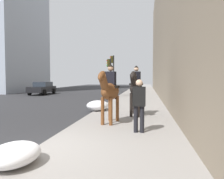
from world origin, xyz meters
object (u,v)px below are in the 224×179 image
object	(u,v)px
pedestrian_greeting	(139,102)
traffic_light_far_curb	(113,69)
car_near_lane	(42,88)
mounted_horse_near	(110,90)
traffic_light_near_curb	(110,72)
mounted_horse_far	(136,87)

from	to	relation	value
pedestrian_greeting	traffic_light_far_curb	bearing A→B (deg)	13.88
car_near_lane	traffic_light_far_curb	bearing A→B (deg)	73.89
mounted_horse_near	pedestrian_greeting	world-z (taller)	mounted_horse_near
traffic_light_near_curb	car_near_lane	bearing A→B (deg)	64.71
mounted_horse_near	traffic_light_near_curb	xyz separation A→B (m)	(11.73, 1.92, 1.06)
mounted_horse_near	traffic_light_far_curb	size ratio (longest dim) A/B	0.56
mounted_horse_far	traffic_light_near_curb	world-z (taller)	traffic_light_near_curb
traffic_light_near_curb	traffic_light_far_curb	distance (m)	2.01
mounted_horse_far	pedestrian_greeting	world-z (taller)	mounted_horse_far
mounted_horse_far	car_near_lane	bearing A→B (deg)	-135.74
mounted_horse_near	pedestrian_greeting	xyz separation A→B (m)	(-1.33, -1.17, -0.29)
mounted_horse_far	pedestrian_greeting	distance (m)	3.30
car_near_lane	mounted_horse_far	bearing A→B (deg)	36.53
traffic_light_far_curb	mounted_horse_far	bearing A→B (deg)	-166.43
traffic_light_near_curb	traffic_light_far_curb	xyz separation A→B (m)	(1.99, 0.01, 0.30)
mounted_horse_near	car_near_lane	world-z (taller)	mounted_horse_near
pedestrian_greeting	car_near_lane	size ratio (longest dim) A/B	0.37
mounted_horse_near	car_near_lane	xyz separation A→B (m)	(15.71, 10.36, -0.64)
pedestrian_greeting	traffic_light_far_curb	size ratio (longest dim) A/B	0.41
car_near_lane	traffic_light_far_curb	xyz separation A→B (m)	(-2.00, -8.43, 2.00)
traffic_light_far_curb	car_near_lane	bearing A→B (deg)	76.66
mounted_horse_far	traffic_light_near_curb	size ratio (longest dim) A/B	0.64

